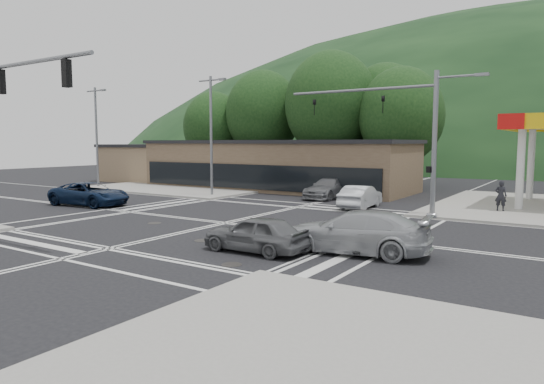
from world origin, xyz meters
The scene contains 20 objects.
ground centered at (0.00, 0.00, 0.00)m, with size 120.00×120.00×0.00m, color black.
sidewalk_nw centered at (-15.00, 15.00, 0.07)m, with size 16.00×16.00×0.15m, color gray.
commercial_row centered at (-8.00, 17.00, 2.00)m, with size 24.00×8.00×4.00m, color brown.
commercial_nw centered at (-24.00, 17.00, 1.80)m, with size 8.00×7.00×3.60m, color #846B4F.
hill_north centered at (0.00, 90.00, 0.00)m, with size 252.00×126.00×140.00m, color black.
tree_n_a centered at (-14.00, 24.00, 7.14)m, with size 8.00×8.00×11.75m.
tree_n_b centered at (-6.00, 24.00, 7.79)m, with size 9.00×9.00×12.98m.
tree_n_c centered at (1.00, 24.00, 6.49)m, with size 7.60×7.60×10.87m.
tree_n_d centered at (-20.00, 23.00, 5.84)m, with size 6.80×6.80×9.76m.
tree_n_e centered at (-2.00, 28.00, 7.14)m, with size 8.40×8.40×11.98m.
streetlight_nw centered at (-8.44, 9.00, 5.05)m, with size 2.50×0.25×9.00m.
streetlight_w centered at (-21.94, 9.00, 5.05)m, with size 2.50×0.25×9.00m.
signal_mast_ne centered at (6.95, 8.20, 5.07)m, with size 11.65×0.30×8.00m.
car_blue_west centered at (-11.76, 0.60, 0.76)m, with size 2.52×5.47×1.52m, color #0B1832.
car_grey_center centered at (5.08, -4.50, 0.70)m, with size 1.64×4.09×1.39m, color #57595C.
car_silver_east centered at (8.27, -2.60, 0.80)m, with size 2.24×5.52×1.60m, color #A1A4A8.
car_queue_a centered at (3.57, 9.00, 0.72)m, with size 1.52×4.37×1.44m, color #B5B8BD.
car_queue_b centered at (1.72, 15.67, 0.83)m, with size 1.96×4.87×1.66m, color silver.
car_northbound centered at (-0.50, 12.87, 0.76)m, with size 2.13×5.23×1.52m, color slate.
pedestrian centered at (11.22, 11.39, 1.03)m, with size 0.64×0.42×1.76m, color black.
Camera 1 is at (15.40, -19.12, 4.10)m, focal length 32.00 mm.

